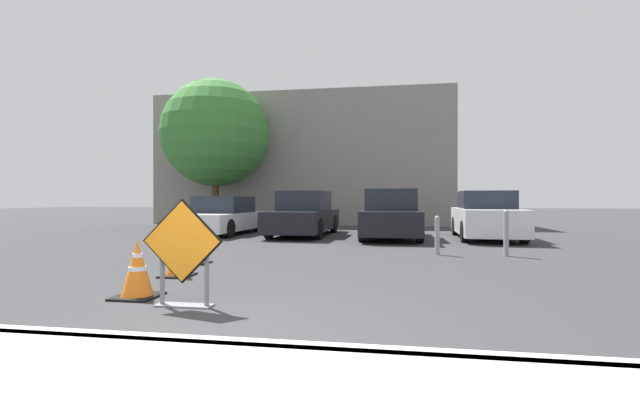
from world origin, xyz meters
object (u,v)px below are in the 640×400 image
object	(u,v)px
traffic_cone_second	(177,253)
traffic_cone_third	(198,249)
parked_car_second	(304,215)
road_closed_sign	(183,251)
parked_car_fourth	(486,217)
traffic_cone_nearest	(137,270)
bollard_nearest	(437,234)
parked_car_nearest	(224,217)
bollard_second	(506,232)
parked_car_third	(391,216)

from	to	relation	value
traffic_cone_second	traffic_cone_third	xyz separation A→B (m)	(-0.27, 1.34, -0.08)
parked_car_second	road_closed_sign	bearing A→B (deg)	95.50
traffic_cone_second	parked_car_fourth	bearing A→B (deg)	49.76
traffic_cone_nearest	bollard_nearest	xyz separation A→B (m)	(4.31, 4.95, 0.11)
parked_car_nearest	bollard_second	size ratio (longest dim) A/B	4.26
bollard_second	parked_car_nearest	bearing A→B (deg)	151.08
traffic_cone_nearest	traffic_cone_second	world-z (taller)	traffic_cone_second
road_closed_sign	traffic_cone_third	xyz separation A→B (m)	(-1.31, 3.20, -0.37)
traffic_cone_second	parked_car_nearest	world-z (taller)	parked_car_nearest
traffic_cone_second	parked_car_third	xyz separation A→B (m)	(3.52, 7.42, 0.35)
traffic_cone_third	traffic_cone_nearest	bearing A→B (deg)	-80.15
parked_car_second	parked_car_nearest	bearing A→B (deg)	1.36
parked_car_second	parked_car_third	bearing A→B (deg)	169.96
traffic_cone_nearest	bollard_nearest	size ratio (longest dim) A/B	0.83
parked_car_second	parked_car_fourth	world-z (taller)	parked_car_second
road_closed_sign	parked_car_nearest	xyz separation A→B (m)	(-3.51, 10.02, -0.04)
parked_car_fourth	bollard_second	xyz separation A→B (m)	(-0.48, -4.23, -0.16)
road_closed_sign	parked_car_second	distance (m)	9.97
parked_car_second	bollard_second	world-z (taller)	parked_car_second
traffic_cone_nearest	parked_car_third	size ratio (longest dim) A/B	0.18
parked_car_second	parked_car_third	distance (m)	3.07
parked_car_nearest	bollard_nearest	bearing A→B (deg)	149.92
road_closed_sign	parked_car_nearest	distance (m)	10.61
road_closed_sign	traffic_cone_nearest	xyz separation A→B (m)	(-0.82, 0.37, -0.31)
parked_car_nearest	bollard_nearest	size ratio (longest dim) A/B	4.95
parked_car_nearest	traffic_cone_third	bearing A→B (deg)	111.63
traffic_cone_second	traffic_cone_third	size ratio (longest dim) A/B	1.26
parked_car_third	bollard_nearest	xyz separation A→B (m)	(1.02, -3.96, -0.26)
traffic_cone_third	parked_car_fourth	world-z (taller)	parked_car_fourth
road_closed_sign	parked_car_fourth	distance (m)	11.01
traffic_cone_nearest	parked_car_nearest	bearing A→B (deg)	105.59
road_closed_sign	traffic_cone_third	bearing A→B (deg)	112.21
parked_car_nearest	parked_car_fourth	bearing A→B (deg)	-179.17
traffic_cone_nearest	parked_car_nearest	world-z (taller)	parked_car_nearest
traffic_cone_third	parked_car_second	world-z (taller)	parked_car_second
parked_car_nearest	parked_car_second	world-z (taller)	parked_car_second
parked_car_nearest	parked_car_third	xyz separation A→B (m)	(5.98, -0.73, 0.10)
parked_car_nearest	parked_car_second	xyz separation A→B (m)	(2.99, -0.06, 0.08)
bollard_nearest	traffic_cone_second	bearing A→B (deg)	-142.66
parked_car_nearest	bollard_nearest	world-z (taller)	parked_car_nearest
traffic_cone_third	bollard_second	xyz separation A→B (m)	(6.29, 2.12, 0.25)
bollard_nearest	bollard_second	distance (m)	1.49
traffic_cone_nearest	bollard_second	world-z (taller)	bollard_second
bollard_nearest	parked_car_fourth	bearing A→B (deg)	64.99
traffic_cone_nearest	parked_car_second	xyz separation A→B (m)	(0.30, 9.58, 0.34)
traffic_cone_nearest	parked_car_second	distance (m)	9.59
parked_car_third	bollard_second	world-z (taller)	parked_car_third
road_closed_sign	bollard_nearest	size ratio (longest dim) A/B	1.44
traffic_cone_second	parked_car_fourth	xyz separation A→B (m)	(6.51, 7.69, 0.32)
traffic_cone_third	parked_car_second	size ratio (longest dim) A/B	0.13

